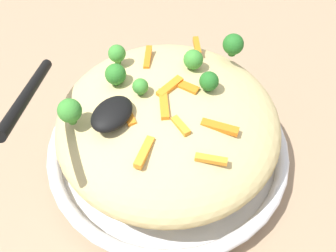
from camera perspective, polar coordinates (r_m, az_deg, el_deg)
The scene contains 21 objects.
ground_plane at distance 0.58m, azimuth 0.00°, elevation -4.48°, with size 2.40×2.40×0.00m, color #9E7F60.
serving_bowl at distance 0.56m, azimuth 0.00°, elevation -3.31°, with size 0.32×0.32×0.04m.
pasta_mound at distance 0.51m, azimuth 0.00°, elevation 0.31°, with size 0.28×0.28×0.09m, color #D1BA7A.
carrot_piece_0 at distance 0.56m, azimuth 4.00°, elevation 10.87°, with size 0.03×0.01×0.01m, color orange.
carrot_piece_1 at distance 0.44m, azimuth 5.95°, elevation -4.57°, with size 0.03×0.01×0.01m, color orange.
carrot_piece_2 at distance 0.46m, azimuth 1.75°, elevation -0.00°, with size 0.03×0.01×0.01m, color orange.
carrot_piece_3 at distance 0.49m, azimuth 0.26°, elevation 5.41°, with size 0.04×0.01×0.01m, color orange.
carrot_piece_4 at distance 0.46m, azimuth 6.88°, elevation -0.51°, with size 0.04×0.01×0.01m, color orange.
carrot_piece_5 at distance 0.47m, azimuth -5.39°, elevation 1.31°, with size 0.03×0.01×0.01m, color orange.
carrot_piece_6 at distance 0.54m, azimuth -2.80°, elevation 9.37°, with size 0.04×0.01×0.01m, color orange.
carrot_piece_7 at distance 0.44m, azimuth -3.28°, elevation -3.63°, with size 0.04×0.01×0.01m, color orange.
carrot_piece_8 at distance 0.47m, azimuth -0.59°, elevation 3.08°, with size 0.04×0.01×0.01m, color orange.
carrot_piece_9 at distance 0.50m, azimuth 2.61°, elevation 5.31°, with size 0.03×0.01×0.01m, color orange.
broccoli_floret_0 at distance 0.50m, azimuth -7.22°, elevation 7.04°, with size 0.03×0.03×0.03m.
broccoli_floret_1 at distance 0.49m, azimuth 5.65°, elevation 6.12°, with size 0.02×0.02×0.03m.
broccoli_floret_2 at distance 0.47m, azimuth -13.36°, elevation 2.03°, with size 0.03×0.03×0.03m.
broccoli_floret_3 at distance 0.52m, azimuth 3.49°, elevation 9.09°, with size 0.02×0.02×0.03m.
broccoli_floret_4 at distance 0.54m, azimuth 8.95°, elevation 11.01°, with size 0.03×0.03×0.03m.
broccoli_floret_5 at distance 0.48m, azimuth -3.82°, elevation 5.42°, with size 0.02×0.02×0.02m.
broccoli_floret_6 at distance 0.53m, azimuth -7.03°, elevation 9.83°, with size 0.02×0.02×0.03m.
serving_spoon at distance 0.46m, azimuth -12.00°, elevation 2.68°, with size 0.15×0.14×0.09m.
Camera 1 is at (0.27, 0.17, 0.48)m, focal length 44.33 mm.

